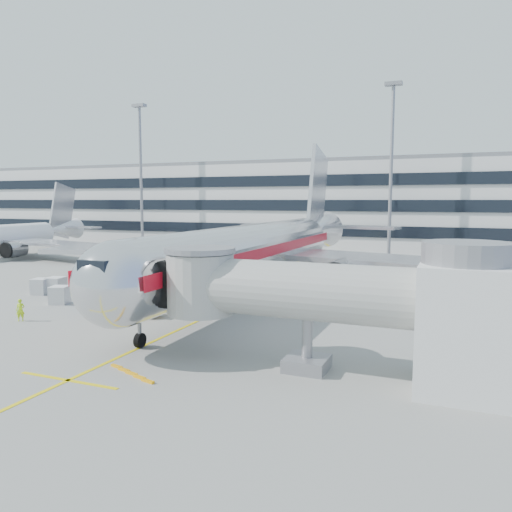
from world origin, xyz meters
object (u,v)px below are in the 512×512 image
at_px(cargo_container_front, 60,295).
at_px(belt_loader, 132,307).
at_px(cargo_container_right, 56,285).
at_px(main_jet, 261,249).
at_px(baggage_tug, 102,297).
at_px(cargo_container_left, 41,286).
at_px(ramp_worker, 20,310).

bearing_deg(cargo_container_front, belt_loader, -7.67).
bearing_deg(cargo_container_right, main_jet, 24.88).
bearing_deg(belt_loader, baggage_tug, 162.14).
height_order(baggage_tug, cargo_container_left, baggage_tug).
xyz_separation_m(main_jet, ramp_worker, (-12.08, -17.54, -3.41)).
relative_size(cargo_container_left, cargo_container_right, 1.00).
relative_size(baggage_tug, ramp_worker, 1.88).
xyz_separation_m(baggage_tug, cargo_container_left, (-9.35, 2.59, -0.14)).
relative_size(belt_loader, cargo_container_right, 2.62).
relative_size(cargo_container_right, cargo_container_front, 0.93).
bearing_deg(cargo_container_right, cargo_container_front, -42.34).
height_order(cargo_container_right, ramp_worker, ramp_worker).
bearing_deg(ramp_worker, belt_loader, 2.87).
xyz_separation_m(cargo_container_left, cargo_container_right, (1.17, 0.72, 0.05)).
distance_m(cargo_container_left, ramp_worker, 10.98).
bearing_deg(ramp_worker, cargo_container_right, 87.42).
relative_size(belt_loader, baggage_tug, 1.45).
distance_m(belt_loader, cargo_container_right, 12.86).
xyz_separation_m(baggage_tug, cargo_container_front, (-4.41, -0.13, -0.12)).
distance_m(belt_loader, ramp_worker, 7.95).
bearing_deg(cargo_container_front, cargo_container_left, 151.22).
bearing_deg(baggage_tug, cargo_container_front, -178.32).
bearing_deg(cargo_container_left, cargo_container_front, -28.78).
distance_m(baggage_tug, cargo_container_right, 8.82).
height_order(main_jet, cargo_container_front, main_jet).
distance_m(baggage_tug, cargo_container_left, 9.70).
height_order(belt_loader, cargo_container_left, belt_loader).
bearing_deg(baggage_tug, cargo_container_right, 157.99).
distance_m(belt_loader, baggage_tug, 4.06).
relative_size(cargo_container_left, cargo_container_front, 0.93).
distance_m(main_jet, cargo_container_left, 21.21).
bearing_deg(ramp_worker, cargo_container_front, 73.99).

